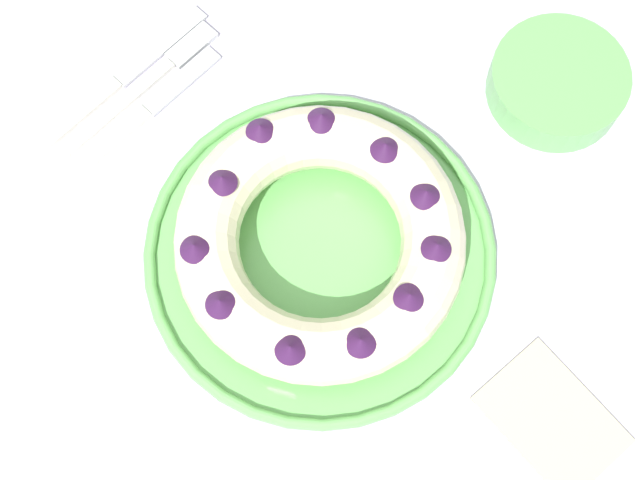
% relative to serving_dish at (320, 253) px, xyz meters
% --- Properties ---
extents(ground_plane, '(8.00, 8.00, 0.00)m').
position_rel_serving_dish_xyz_m(ground_plane, '(0.01, -0.03, -0.75)').
color(ground_plane, '#4C4742').
extents(dining_table, '(1.60, 1.09, 0.74)m').
position_rel_serving_dish_xyz_m(dining_table, '(0.01, -0.03, -0.08)').
color(dining_table, silver).
rests_on(dining_table, ground_plane).
extents(serving_dish, '(0.35, 0.35, 0.02)m').
position_rel_serving_dish_xyz_m(serving_dish, '(0.00, 0.00, 0.00)').
color(serving_dish, '#6BB760').
rests_on(serving_dish, dining_table).
extents(bundt_cake, '(0.28, 0.28, 0.07)m').
position_rel_serving_dish_xyz_m(bundt_cake, '(0.00, -0.00, 0.04)').
color(bundt_cake, beige).
rests_on(bundt_cake, serving_dish).
extents(fork, '(0.02, 0.21, 0.01)m').
position_rel_serving_dish_xyz_m(fork, '(-0.27, 0.02, -0.01)').
color(fork, white).
rests_on(fork, dining_table).
extents(serving_knife, '(0.02, 0.22, 0.01)m').
position_rel_serving_dish_xyz_m(serving_knife, '(-0.29, -0.02, -0.01)').
color(serving_knife, white).
rests_on(serving_knife, dining_table).
extents(cake_knife, '(0.02, 0.18, 0.01)m').
position_rel_serving_dish_xyz_m(cake_knife, '(-0.25, -0.02, -0.01)').
color(cake_knife, white).
rests_on(cake_knife, dining_table).
extents(side_bowl, '(0.15, 0.15, 0.04)m').
position_rel_serving_dish_xyz_m(side_bowl, '(0.05, 0.31, 0.01)').
color(side_bowl, '#6BB760').
rests_on(side_bowl, dining_table).
extents(napkin, '(0.14, 0.10, 0.00)m').
position_rel_serving_dish_xyz_m(napkin, '(0.27, 0.04, -0.01)').
color(napkin, beige).
rests_on(napkin, dining_table).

